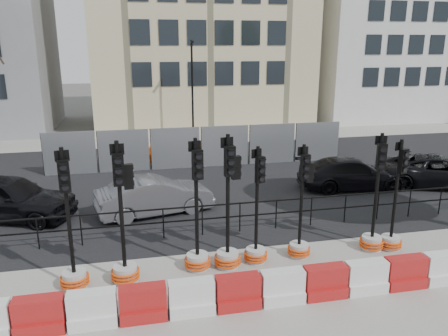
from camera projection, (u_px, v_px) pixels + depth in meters
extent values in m
plane|color=#51514C|center=(250.00, 249.00, 12.76)|extent=(120.00, 120.00, 0.00)
cube|color=gray|center=(284.00, 306.00, 9.93)|extent=(40.00, 6.00, 0.02)
cube|color=black|center=(208.00, 179.00, 19.34)|extent=(40.00, 14.00, 0.03)
cube|color=gray|center=(183.00, 138.00, 27.81)|extent=(40.00, 4.00, 0.02)
cube|color=silver|center=(384.00, 15.00, 34.70)|extent=(12.00, 9.00, 16.00)
cylinder|color=black|center=(38.00, 234.00, 12.54)|extent=(0.04, 0.04, 1.00)
cylinder|color=black|center=(81.00, 231.00, 12.79)|extent=(0.04, 0.04, 1.00)
cylinder|color=black|center=(123.00, 227.00, 13.03)|extent=(0.04, 0.04, 1.00)
cylinder|color=black|center=(163.00, 224.00, 13.27)|extent=(0.04, 0.04, 1.00)
cylinder|color=black|center=(202.00, 221.00, 13.51)|extent=(0.04, 0.04, 1.00)
cylinder|color=black|center=(240.00, 218.00, 13.75)|extent=(0.04, 0.04, 1.00)
cylinder|color=black|center=(276.00, 215.00, 13.99)|extent=(0.04, 0.04, 1.00)
cylinder|color=black|center=(311.00, 212.00, 14.24)|extent=(0.04, 0.04, 1.00)
cylinder|color=black|center=(345.00, 209.00, 14.48)|extent=(0.04, 0.04, 1.00)
cylinder|color=black|center=(378.00, 206.00, 14.72)|extent=(0.04, 0.04, 1.00)
cylinder|color=black|center=(409.00, 204.00, 14.96)|extent=(0.04, 0.04, 1.00)
cylinder|color=black|center=(440.00, 201.00, 15.20)|extent=(0.04, 0.04, 1.00)
cube|color=black|center=(240.00, 203.00, 13.62)|extent=(18.00, 0.04, 0.04)
cube|color=black|center=(240.00, 216.00, 13.74)|extent=(18.00, 0.04, 0.04)
cube|color=#999BA1|center=(70.00, 154.00, 19.75)|extent=(2.30, 0.05, 2.00)
cylinder|color=black|center=(43.00, 155.00, 19.52)|extent=(0.05, 0.05, 2.00)
cube|color=#999BA1|center=(124.00, 151.00, 20.23)|extent=(2.30, 0.05, 2.00)
cylinder|color=black|center=(98.00, 152.00, 20.00)|extent=(0.05, 0.05, 2.00)
cube|color=#999BA1|center=(176.00, 149.00, 20.71)|extent=(2.30, 0.05, 2.00)
cylinder|color=black|center=(151.00, 150.00, 20.48)|extent=(0.05, 0.05, 2.00)
cube|color=#999BA1|center=(225.00, 146.00, 21.20)|extent=(2.30, 0.05, 2.00)
cylinder|color=black|center=(202.00, 147.00, 20.96)|extent=(0.05, 0.05, 2.00)
cube|color=#999BA1|center=(272.00, 144.00, 21.68)|extent=(2.30, 0.05, 2.00)
cylinder|color=black|center=(250.00, 145.00, 21.45)|extent=(0.05, 0.05, 2.00)
cube|color=#999BA1|center=(317.00, 142.00, 22.16)|extent=(2.30, 0.05, 2.00)
cylinder|color=black|center=(296.00, 143.00, 21.93)|extent=(0.05, 0.05, 2.00)
cube|color=orange|center=(117.00, 156.00, 21.72)|extent=(1.00, 0.40, 0.80)
cube|color=orange|center=(157.00, 154.00, 22.13)|extent=(1.00, 0.40, 0.80)
cube|color=orange|center=(196.00, 152.00, 22.53)|extent=(1.00, 0.40, 0.80)
cube|color=orange|center=(234.00, 150.00, 22.93)|extent=(1.00, 0.40, 0.80)
cylinder|color=black|center=(192.00, 92.00, 26.16)|extent=(0.12, 0.12, 6.00)
cube|color=black|center=(192.00, 42.00, 25.13)|extent=(0.12, 0.50, 0.12)
cube|color=red|center=(41.00, 326.00, 9.03)|extent=(1.00, 0.50, 0.30)
cube|color=red|center=(39.00, 309.00, 8.92)|extent=(1.00, 0.35, 0.50)
cube|color=white|center=(93.00, 319.00, 9.24)|extent=(1.00, 0.50, 0.30)
cube|color=white|center=(92.00, 303.00, 9.13)|extent=(1.00, 0.35, 0.50)
cube|color=red|center=(144.00, 313.00, 9.45)|extent=(1.00, 0.50, 0.30)
cube|color=red|center=(143.00, 297.00, 9.34)|extent=(1.00, 0.35, 0.50)
cube|color=white|center=(192.00, 307.00, 9.66)|extent=(1.00, 0.50, 0.30)
cube|color=white|center=(191.00, 291.00, 9.55)|extent=(1.00, 0.35, 0.50)
cube|color=red|center=(238.00, 302.00, 9.87)|extent=(1.00, 0.50, 0.30)
cube|color=red|center=(238.00, 286.00, 9.76)|extent=(1.00, 0.35, 0.50)
cube|color=white|center=(282.00, 296.00, 10.08)|extent=(1.00, 0.50, 0.30)
cube|color=white|center=(282.00, 281.00, 9.98)|extent=(1.00, 0.35, 0.50)
cube|color=red|center=(324.00, 291.00, 10.30)|extent=(1.00, 0.50, 0.30)
cube|color=red|center=(325.00, 276.00, 10.19)|extent=(1.00, 0.35, 0.50)
cube|color=white|center=(365.00, 286.00, 10.51)|extent=(1.00, 0.50, 0.30)
cube|color=white|center=(366.00, 271.00, 10.40)|extent=(1.00, 0.35, 0.50)
cube|color=red|center=(404.00, 281.00, 10.72)|extent=(1.00, 0.50, 0.30)
cube|color=red|center=(405.00, 267.00, 10.61)|extent=(1.00, 0.35, 0.50)
cube|color=white|center=(441.00, 277.00, 10.93)|extent=(1.00, 0.50, 0.30)
cube|color=white|center=(443.00, 262.00, 10.82)|extent=(1.00, 0.35, 0.50)
cylinder|color=silver|center=(75.00, 280.00, 10.67)|extent=(0.58, 0.58, 0.43)
torus|color=#EA4A0C|center=(75.00, 283.00, 10.69)|extent=(0.70, 0.70, 0.05)
torus|color=#EA4A0C|center=(75.00, 280.00, 10.67)|extent=(0.70, 0.70, 0.05)
torus|color=#EA4A0C|center=(74.00, 276.00, 10.65)|extent=(0.70, 0.70, 0.05)
cylinder|color=black|center=(68.00, 214.00, 10.20)|extent=(0.10, 0.10, 3.22)
cube|color=black|center=(64.00, 176.00, 9.82)|extent=(0.28, 0.19, 0.75)
cylinder|color=black|center=(65.00, 187.00, 9.81)|extent=(0.17, 0.08, 0.16)
cylinder|color=black|center=(64.00, 177.00, 9.75)|extent=(0.17, 0.08, 0.16)
cylinder|color=black|center=(63.00, 167.00, 9.68)|extent=(0.17, 0.08, 0.16)
cube|color=black|center=(62.00, 156.00, 9.88)|extent=(0.32, 0.08, 0.26)
cylinder|color=silver|center=(125.00, 274.00, 10.93)|extent=(0.59, 0.59, 0.44)
torus|color=#EA4A0C|center=(126.00, 277.00, 10.96)|extent=(0.72, 0.72, 0.06)
torus|color=#EA4A0C|center=(125.00, 274.00, 10.93)|extent=(0.72, 0.72, 0.06)
torus|color=#EA4A0C|center=(125.00, 271.00, 10.91)|extent=(0.72, 0.72, 0.06)
cylinder|color=black|center=(121.00, 208.00, 10.45)|extent=(0.10, 0.10, 3.30)
cube|color=black|center=(118.00, 170.00, 10.06)|extent=(0.27, 0.17, 0.77)
cylinder|color=black|center=(119.00, 181.00, 10.04)|extent=(0.17, 0.06, 0.17)
cylinder|color=black|center=(118.00, 171.00, 9.98)|extent=(0.17, 0.06, 0.17)
cylinder|color=black|center=(118.00, 161.00, 9.91)|extent=(0.17, 0.06, 0.17)
cube|color=black|center=(117.00, 149.00, 10.12)|extent=(0.33, 0.05, 0.26)
cube|color=black|center=(128.00, 177.00, 10.30)|extent=(0.23, 0.15, 0.61)
cylinder|color=silver|center=(198.00, 261.00, 11.56)|extent=(0.58, 0.58, 0.43)
torus|color=#EA4A0C|center=(198.00, 264.00, 11.58)|extent=(0.70, 0.70, 0.05)
torus|color=#EA4A0C|center=(198.00, 261.00, 11.56)|extent=(0.70, 0.70, 0.05)
torus|color=#EA4A0C|center=(197.00, 258.00, 11.54)|extent=(0.70, 0.70, 0.05)
cylinder|color=black|center=(196.00, 200.00, 11.09)|extent=(0.10, 0.10, 3.23)
cube|color=black|center=(198.00, 165.00, 10.71)|extent=(0.28, 0.20, 0.75)
cylinder|color=black|center=(199.00, 175.00, 10.70)|extent=(0.17, 0.09, 0.16)
cylinder|color=black|center=(199.00, 166.00, 10.64)|extent=(0.17, 0.09, 0.16)
cylinder|color=black|center=(199.00, 156.00, 10.57)|extent=(0.17, 0.09, 0.16)
cube|color=black|center=(195.00, 146.00, 10.77)|extent=(0.32, 0.10, 0.26)
cylinder|color=silver|center=(228.00, 259.00, 11.67)|extent=(0.59, 0.59, 0.44)
torus|color=#EA4A0C|center=(228.00, 262.00, 11.70)|extent=(0.71, 0.71, 0.05)
torus|color=#EA4A0C|center=(228.00, 259.00, 11.67)|extent=(0.71, 0.71, 0.05)
torus|color=#EA4A0C|center=(228.00, 256.00, 11.65)|extent=(0.71, 0.71, 0.05)
cylinder|color=black|center=(228.00, 197.00, 11.19)|extent=(0.10, 0.10, 3.30)
cube|color=black|center=(230.00, 161.00, 10.81)|extent=(0.28, 0.19, 0.77)
cylinder|color=black|center=(231.00, 172.00, 10.79)|extent=(0.17, 0.08, 0.16)
cylinder|color=black|center=(231.00, 162.00, 10.73)|extent=(0.17, 0.08, 0.16)
cylinder|color=black|center=(231.00, 153.00, 10.66)|extent=(0.17, 0.08, 0.16)
cube|color=black|center=(227.00, 142.00, 10.86)|extent=(0.33, 0.08, 0.26)
cube|color=black|center=(236.00, 168.00, 11.06)|extent=(0.24, 0.18, 0.60)
cylinder|color=silver|center=(256.00, 255.00, 11.95)|extent=(0.53, 0.53, 0.39)
torus|color=#EA4A0C|center=(256.00, 258.00, 11.97)|extent=(0.64, 0.64, 0.05)
torus|color=#EA4A0C|center=(256.00, 255.00, 11.95)|extent=(0.64, 0.64, 0.05)
torus|color=#EA4A0C|center=(256.00, 252.00, 11.93)|extent=(0.64, 0.64, 0.05)
cylinder|color=black|center=(257.00, 201.00, 11.52)|extent=(0.09, 0.09, 2.96)
cube|color=black|center=(260.00, 170.00, 11.18)|extent=(0.27, 0.20, 0.69)
cylinder|color=black|center=(262.00, 179.00, 11.17)|extent=(0.16, 0.09, 0.15)
cylinder|color=black|center=(262.00, 171.00, 11.11)|extent=(0.16, 0.09, 0.15)
cylinder|color=black|center=(262.00, 162.00, 11.05)|extent=(0.16, 0.09, 0.15)
cube|color=black|center=(257.00, 153.00, 11.22)|extent=(0.29, 0.12, 0.24)
cylinder|color=silver|center=(299.00, 250.00, 12.24)|extent=(0.53, 0.53, 0.39)
torus|color=#EA4A0C|center=(299.00, 253.00, 12.27)|extent=(0.64, 0.64, 0.05)
torus|color=#EA4A0C|center=(299.00, 250.00, 12.24)|extent=(0.64, 0.64, 0.05)
torus|color=#EA4A0C|center=(299.00, 247.00, 12.22)|extent=(0.64, 0.64, 0.05)
cylinder|color=black|center=(302.00, 197.00, 11.82)|extent=(0.09, 0.09, 2.94)
cube|color=black|center=(305.00, 167.00, 11.47)|extent=(0.24, 0.15, 0.69)
cylinder|color=black|center=(306.00, 176.00, 11.45)|extent=(0.15, 0.06, 0.15)
cylinder|color=black|center=(307.00, 168.00, 11.39)|extent=(0.15, 0.06, 0.15)
cylinder|color=black|center=(307.00, 160.00, 11.34)|extent=(0.15, 0.06, 0.15)
cube|color=black|center=(303.00, 151.00, 11.52)|extent=(0.30, 0.05, 0.24)
cube|color=black|center=(309.00, 172.00, 11.68)|extent=(0.21, 0.14, 0.54)
cylinder|color=silver|center=(371.00, 243.00, 12.65)|extent=(0.56, 0.56, 0.42)
torus|color=#EA4A0C|center=(371.00, 246.00, 12.68)|extent=(0.68, 0.68, 0.05)
torus|color=#EA4A0C|center=(371.00, 243.00, 12.65)|extent=(0.68, 0.68, 0.05)
torus|color=#EA4A0C|center=(372.00, 240.00, 12.63)|extent=(0.68, 0.68, 0.05)
cylinder|color=black|center=(377.00, 188.00, 12.20)|extent=(0.09, 0.09, 3.14)
cube|color=black|center=(381.00, 157.00, 11.82)|extent=(0.28, 0.21, 0.73)
cylinder|color=black|center=(381.00, 166.00, 11.80)|extent=(0.17, 0.10, 0.16)
cylinder|color=black|center=(382.00, 158.00, 11.74)|extent=(0.17, 0.10, 0.16)
cylinder|color=black|center=(383.00, 149.00, 11.68)|extent=(0.17, 0.10, 0.16)
cube|color=black|center=(381.00, 140.00, 11.89)|extent=(0.31, 0.12, 0.25)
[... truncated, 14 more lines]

